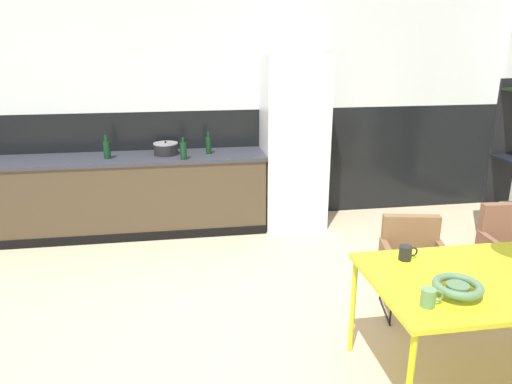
% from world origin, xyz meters
% --- Properties ---
extents(ground_plane, '(9.14, 9.14, 0.00)m').
position_xyz_m(ground_plane, '(0.00, 0.00, 0.00)').
color(ground_plane, '#CAAF8B').
extents(back_wall_splashback_dark, '(7.03, 0.12, 1.33)m').
position_xyz_m(back_wall_splashback_dark, '(0.00, 2.88, 0.66)').
color(back_wall_splashback_dark, black).
rests_on(back_wall_splashback_dark, ground).
extents(back_wall_panel_upper, '(7.03, 0.12, 1.33)m').
position_xyz_m(back_wall_panel_upper, '(0.00, 2.88, 1.99)').
color(back_wall_panel_upper, silver).
rests_on(back_wall_panel_upper, back_wall_splashback_dark).
extents(kitchen_counter, '(3.66, 0.63, 0.89)m').
position_xyz_m(kitchen_counter, '(-1.55, 2.52, 0.44)').
color(kitchen_counter, '#453927').
rests_on(kitchen_counter, ground).
extents(refrigerator_column, '(0.71, 0.60, 1.97)m').
position_xyz_m(refrigerator_column, '(0.64, 2.52, 0.99)').
color(refrigerator_column, silver).
rests_on(refrigerator_column, ground).
extents(armchair_facing_counter, '(0.51, 0.50, 0.80)m').
position_xyz_m(armchair_facing_counter, '(2.05, 0.53, 0.50)').
color(armchair_facing_counter, brown).
rests_on(armchair_facing_counter, ground).
extents(armchair_by_stool, '(0.56, 0.56, 0.77)m').
position_xyz_m(armchair_by_stool, '(1.14, 0.47, 0.49)').
color(armchair_by_stool, brown).
rests_on(armchair_by_stool, ground).
extents(fruit_bowl, '(0.28, 0.28, 0.08)m').
position_xyz_m(fruit_bowl, '(0.85, -0.60, 0.80)').
color(fruit_bowl, '#4C704C').
rests_on(fruit_bowl, dining_table).
extents(mug_white_ceramic, '(0.13, 0.08, 0.10)m').
position_xyz_m(mug_white_ceramic, '(0.63, -0.68, 0.80)').
color(mug_white_ceramic, '#5B8456').
rests_on(mug_white_ceramic, dining_table).
extents(mug_tall_blue, '(0.13, 0.08, 0.10)m').
position_xyz_m(mug_tall_blue, '(0.77, -0.12, 0.80)').
color(mug_tall_blue, black).
rests_on(mug_tall_blue, dining_table).
extents(cooking_pot, '(0.27, 0.27, 0.16)m').
position_xyz_m(cooking_pot, '(-0.82, 2.55, 0.95)').
color(cooking_pot, black).
rests_on(cooking_pot, kitchen_counter).
extents(bottle_vinegar_dark, '(0.07, 0.07, 0.24)m').
position_xyz_m(bottle_vinegar_dark, '(-0.62, 2.30, 0.98)').
color(bottle_vinegar_dark, '#0F3319').
rests_on(bottle_vinegar_dark, kitchen_counter).
extents(bottle_spice_small, '(0.06, 0.06, 0.25)m').
position_xyz_m(bottle_spice_small, '(-0.34, 2.52, 0.99)').
color(bottle_spice_small, '#0F3319').
rests_on(bottle_spice_small, kitchen_counter).
extents(bottle_wine_green, '(0.07, 0.07, 0.26)m').
position_xyz_m(bottle_wine_green, '(-1.44, 2.46, 0.99)').
color(bottle_wine_green, '#0F3319').
rests_on(bottle_wine_green, kitchen_counter).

